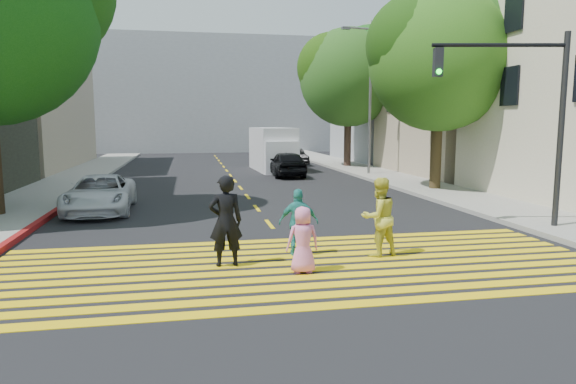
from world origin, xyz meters
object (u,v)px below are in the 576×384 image
object	(u,v)px
white_sedan	(100,194)
white_van	(273,150)
pedestrian_child	(303,240)
pedestrian_extra	(299,222)
tree_right_near	(442,52)
tree_right_far	(350,72)
pedestrian_woman	(379,217)
silver_car	(266,154)
traffic_signal	(526,104)
dark_car_near	(287,164)
dark_car_parked	(294,157)
pedestrian_man	(226,221)

from	to	relation	value
white_sedan	white_van	world-z (taller)	white_van
pedestrian_child	pedestrian_extra	world-z (taller)	pedestrian_extra
tree_right_near	tree_right_far	size ratio (longest dim) A/B	0.95
tree_right_near	pedestrian_extra	world-z (taller)	tree_right_near
tree_right_far	pedestrian_woman	xyz separation A→B (m)	(-6.48, -22.71, -5.54)
tree_right_far	white_sedan	size ratio (longest dim) A/B	2.07
tree_right_far	silver_car	size ratio (longest dim) A/B	2.25
pedestrian_woman	traffic_signal	world-z (taller)	traffic_signal
dark_car_near	white_van	distance (m)	3.80
pedestrian_child	dark_car_parked	size ratio (longest dim) A/B	0.38
pedestrian_man	white_sedan	size ratio (longest dim) A/B	0.43
dark_car_near	white_van	xyz separation A→B (m)	(-0.15, 3.76, 0.57)
pedestrian_woman	dark_car_near	bearing A→B (deg)	-107.44
pedestrian_woman	silver_car	bearing A→B (deg)	-106.96
dark_car_near	dark_car_parked	xyz separation A→B (m)	(2.02, 7.82, -0.14)
dark_car_near	white_van	world-z (taller)	white_van
white_sedan	silver_car	distance (m)	23.70
tree_right_far	silver_car	world-z (taller)	tree_right_far
pedestrian_child	pedestrian_man	bearing A→B (deg)	-30.41
dark_car_parked	pedestrian_woman	bearing A→B (deg)	-103.10
pedestrian_man	traffic_signal	bearing A→B (deg)	-169.84
tree_right_far	pedestrian_child	size ratio (longest dim) A/B	6.85
pedestrian_woman	pedestrian_man	bearing A→B (deg)	-10.32
white_sedan	tree_right_near	bearing A→B (deg)	10.23
pedestrian_extra	white_van	xyz separation A→B (m)	(2.89, 21.24, 0.52)
white_sedan	dark_car_parked	xyz separation A→B (m)	(10.61, 18.29, -0.04)
pedestrian_woman	pedestrian_child	size ratio (longest dim) A/B	1.32
silver_car	dark_car_near	bearing A→B (deg)	79.08
tree_right_far	white_sedan	xyz separation A→B (m)	(-13.84, -15.29, -5.82)
pedestrian_man	traffic_signal	xyz separation A→B (m)	(8.56, 2.10, 2.62)
pedestrian_man	dark_car_parked	size ratio (longest dim) A/B	0.55
tree_right_near	tree_right_far	bearing A→B (deg)	91.04
tree_right_far	pedestrian_extra	bearing A→B (deg)	-110.40
white_van	tree_right_far	bearing A→B (deg)	8.83
silver_car	white_van	size ratio (longest dim) A/B	0.72
tree_right_far	pedestrian_woman	distance (m)	24.26
pedestrian_child	dark_car_parked	distance (m)	27.22
dark_car_parked	traffic_signal	size ratio (longest dim) A/B	0.65
pedestrian_woman	dark_car_parked	world-z (taller)	pedestrian_woman
pedestrian_woman	white_sedan	distance (m)	10.46
pedestrian_child	white_sedan	size ratio (longest dim) A/B	0.30
pedestrian_extra	silver_car	xyz separation A→B (m)	(3.57, 28.90, -0.17)
dark_car_parked	dark_car_near	bearing A→B (deg)	-110.39
traffic_signal	white_sedan	bearing A→B (deg)	166.92
silver_car	tree_right_near	bearing A→B (deg)	96.35
pedestrian_man	tree_right_far	bearing A→B (deg)	-117.30
white_van	tree_right_near	bearing A→B (deg)	-65.93
tree_right_near	silver_car	bearing A→B (deg)	104.60
tree_right_near	silver_car	xyz separation A→B (m)	(-4.95, 19.01, -5.53)
white_sedan	traffic_signal	distance (m)	13.87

